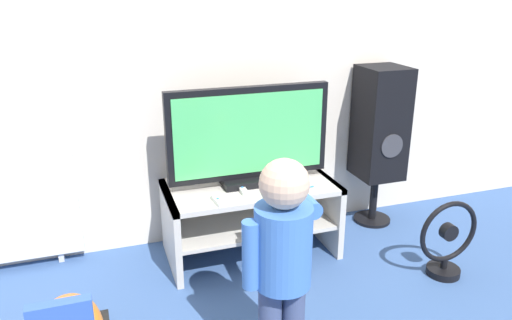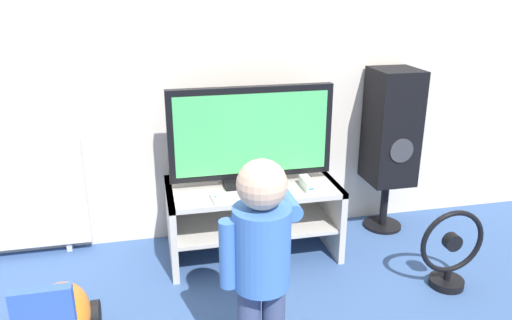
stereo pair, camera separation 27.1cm
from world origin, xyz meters
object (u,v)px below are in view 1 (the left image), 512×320
at_px(child, 283,247).
at_px(speaker_tower, 380,126).
at_px(remote_primary, 218,201).
at_px(remote_secondary, 242,189).
at_px(television, 249,137).
at_px(game_console, 305,182).
at_px(floor_fan, 447,242).

distance_m(child, speaker_tower, 1.48).
height_order(remote_primary, remote_secondary, same).
relative_size(remote_primary, remote_secondary, 1.02).
xyz_separation_m(remote_secondary, child, (-0.08, -0.80, 0.09)).
relative_size(remote_primary, speaker_tower, 0.13).
distance_m(remote_primary, child, 0.71).
height_order(television, game_console, television).
bearing_deg(floor_fan, game_console, 145.43).
bearing_deg(television, remote_primary, -139.29).
bearing_deg(game_console, child, -120.09).
xyz_separation_m(remote_primary, child, (0.09, -0.70, 0.09)).
bearing_deg(remote_primary, game_console, 6.47).
bearing_deg(speaker_tower, child, -136.33).
distance_m(television, remote_primary, 0.41).
height_order(game_console, floor_fan, game_console).
bearing_deg(remote_primary, television, 40.71).
bearing_deg(remote_secondary, game_console, -7.01).
relative_size(television, child, 1.02).
height_order(game_console, remote_primary, game_console).
xyz_separation_m(game_console, floor_fan, (0.65, -0.45, -0.27)).
height_order(remote_secondary, child, child).
xyz_separation_m(remote_secondary, floor_fan, (1.01, -0.49, -0.25)).
height_order(remote_secondary, speaker_tower, speaker_tower).
distance_m(remote_primary, floor_fan, 1.27).
bearing_deg(child, speaker_tower, 43.67).
distance_m(game_console, speaker_tower, 0.71).
relative_size(speaker_tower, floor_fan, 2.36).
bearing_deg(remote_primary, remote_secondary, 31.94).
height_order(television, remote_secondary, television).
relative_size(game_console, remote_primary, 1.20).
distance_m(television, remote_secondary, 0.29).
bearing_deg(child, television, 80.53).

